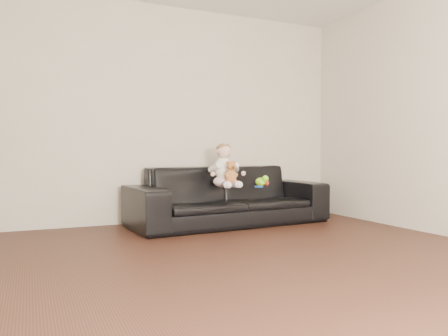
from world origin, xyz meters
name	(u,v)px	position (x,y,z in m)	size (l,w,h in m)	color
floor	(258,287)	(0.00, 0.00, 0.00)	(5.50, 5.50, 0.00)	#3B1F15
wall_back	(148,114)	(0.00, 2.75, 1.30)	(5.00, 5.00, 0.00)	beige
sofa	(229,195)	(0.83, 2.25, 0.34)	(2.30, 0.90, 0.67)	black
baby	(225,168)	(0.72, 2.13, 0.66)	(0.35, 0.43, 0.50)	#F7D0D3
teddy_bear	(231,172)	(0.73, 1.97, 0.62)	(0.13, 0.14, 0.24)	#B06832
toy_green	(261,182)	(1.20, 2.15, 0.49)	(0.12, 0.15, 0.10)	#86E81B
toy_rattle	(266,183)	(1.28, 2.15, 0.47)	(0.06, 0.06, 0.06)	red
toy_blue_disc	(259,187)	(1.09, 2.00, 0.45)	(0.10, 0.10, 0.01)	#163FB7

